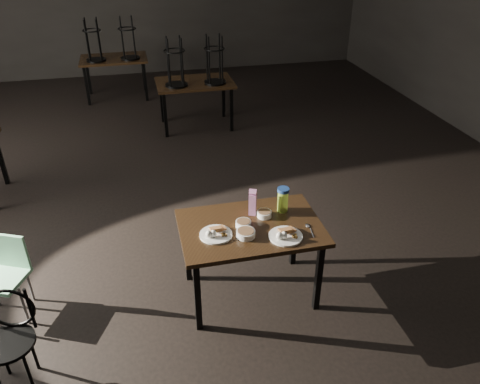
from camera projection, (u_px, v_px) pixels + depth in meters
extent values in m
plane|color=black|center=(157.00, 224.00, 5.28)|extent=(12.00, 12.00, 0.00)
cube|color=black|center=(251.00, 228.00, 3.96)|extent=(1.20, 0.80, 0.04)
cube|color=black|center=(198.00, 296.00, 3.78)|extent=(0.05, 0.05, 0.71)
cube|color=black|center=(319.00, 277.00, 3.98)|extent=(0.05, 0.05, 0.71)
cube|color=black|center=(187.00, 249.00, 4.31)|extent=(0.05, 0.05, 0.71)
cube|color=black|center=(294.00, 234.00, 4.52)|extent=(0.05, 0.05, 0.71)
cylinder|color=white|center=(216.00, 234.00, 3.82)|extent=(0.27, 0.27, 0.02)
cube|color=#A66C3B|center=(215.00, 226.00, 3.83)|extent=(0.10, 0.10, 0.05)
cube|color=#A66C3B|center=(219.00, 225.00, 3.84)|extent=(0.11, 0.11, 0.03)
ellipsoid|color=white|center=(209.00, 234.00, 3.76)|extent=(0.05, 0.05, 0.06)
ellipsoid|color=white|center=(213.00, 234.00, 3.77)|extent=(0.05, 0.05, 0.06)
cylinder|color=white|center=(286.00, 236.00, 3.80)|extent=(0.28, 0.28, 0.02)
cube|color=#A66C3B|center=(285.00, 227.00, 3.81)|extent=(0.10, 0.10, 0.05)
cube|color=#A66C3B|center=(289.00, 227.00, 3.82)|extent=(0.12, 0.12, 0.03)
ellipsoid|color=white|center=(279.00, 236.00, 3.74)|extent=(0.05, 0.05, 0.07)
ellipsoid|color=white|center=(284.00, 235.00, 3.74)|extent=(0.05, 0.05, 0.07)
cylinder|color=white|center=(243.00, 224.00, 3.92)|extent=(0.13, 0.13, 0.05)
cylinder|color=brown|center=(243.00, 222.00, 3.91)|extent=(0.11, 0.11, 0.01)
cylinder|color=white|center=(264.00, 214.00, 4.05)|extent=(0.13, 0.13, 0.05)
cylinder|color=brown|center=(264.00, 212.00, 4.05)|extent=(0.11, 0.11, 0.01)
cylinder|color=white|center=(246.00, 234.00, 3.80)|extent=(0.16, 0.16, 0.05)
cylinder|color=brown|center=(246.00, 232.00, 3.79)|extent=(0.13, 0.13, 0.01)
cube|color=#981B75|center=(253.00, 204.00, 4.05)|extent=(0.08, 0.08, 0.20)
cube|color=#981B75|center=(253.00, 192.00, 3.99)|extent=(0.08, 0.08, 0.06)
cylinder|color=#B2E142|center=(283.00, 201.00, 4.10)|extent=(0.12, 0.12, 0.20)
cylinder|color=navy|center=(283.00, 190.00, 4.04)|extent=(0.14, 0.14, 0.03)
ellipsoid|color=silver|center=(308.00, 226.00, 3.94)|extent=(0.05, 0.06, 0.01)
cube|color=silver|center=(312.00, 233.00, 3.86)|extent=(0.03, 0.13, 0.00)
cylinder|color=black|center=(8.00, 344.00, 3.29)|extent=(0.37, 0.37, 0.03)
torus|color=black|center=(10.00, 308.00, 3.33)|extent=(0.35, 0.09, 0.36)
cylinder|color=black|center=(33.00, 350.00, 3.50)|extent=(0.02, 0.02, 0.41)
cylinder|color=black|center=(3.00, 355.00, 3.46)|extent=(0.02, 0.02, 0.41)
cylinder|color=black|center=(29.00, 372.00, 3.33)|extent=(0.02, 0.02, 0.41)
cube|color=#7FC69A|center=(3.00, 279.00, 3.89)|extent=(0.46, 0.46, 0.04)
cube|color=#7FC69A|center=(9.00, 251.00, 3.93)|extent=(0.33, 0.17, 0.33)
cylinder|color=slate|center=(24.00, 306.00, 3.90)|extent=(0.02, 0.02, 0.40)
cylinder|color=slate|center=(29.00, 283.00, 4.14)|extent=(0.02, 0.02, 0.40)
cube|color=black|center=(1.00, 159.00, 5.90)|extent=(0.05, 0.05, 0.71)
cube|color=black|center=(195.00, 83.00, 7.36)|extent=(1.20, 0.80, 0.04)
cube|color=black|center=(165.00, 115.00, 7.18)|extent=(0.05, 0.05, 0.71)
cube|color=black|center=(231.00, 110.00, 7.38)|extent=(0.05, 0.05, 0.71)
cube|color=black|center=(162.00, 101.00, 7.71)|extent=(0.05, 0.05, 0.71)
cube|color=black|center=(223.00, 97.00, 7.92)|extent=(0.05, 0.05, 0.71)
cylinder|color=black|center=(177.00, 85.00, 7.15)|extent=(0.34, 0.34, 0.03)
torus|color=black|center=(174.00, 52.00, 6.90)|extent=(0.32, 0.32, 0.02)
cylinder|color=black|center=(181.00, 59.00, 7.07)|extent=(0.03, 0.03, 0.70)
cylinder|color=black|center=(168.00, 60.00, 7.03)|extent=(0.03, 0.03, 0.70)
cylinder|color=black|center=(169.00, 63.00, 6.87)|extent=(0.03, 0.03, 0.70)
cylinder|color=black|center=(182.00, 62.00, 6.90)|extent=(0.03, 0.03, 0.70)
cylinder|color=black|center=(215.00, 82.00, 7.27)|extent=(0.34, 0.34, 0.03)
torus|color=black|center=(214.00, 50.00, 7.02)|extent=(0.32, 0.32, 0.02)
cylinder|color=black|center=(220.00, 57.00, 7.19)|extent=(0.03, 0.03, 0.70)
cylinder|color=black|center=(207.00, 57.00, 7.15)|extent=(0.03, 0.03, 0.70)
cylinder|color=black|center=(209.00, 61.00, 6.98)|extent=(0.03, 0.03, 0.70)
cylinder|color=black|center=(222.00, 60.00, 7.02)|extent=(0.03, 0.03, 0.70)
cube|color=black|center=(114.00, 59.00, 8.58)|extent=(1.20, 0.80, 0.04)
cube|color=black|center=(87.00, 86.00, 8.40)|extent=(0.05, 0.05, 0.71)
cube|color=black|center=(145.00, 82.00, 8.61)|extent=(0.05, 0.05, 0.71)
cube|color=black|center=(88.00, 76.00, 8.94)|extent=(0.05, 0.05, 0.71)
cube|color=black|center=(144.00, 72.00, 9.14)|extent=(0.05, 0.05, 0.71)
cylinder|color=black|center=(96.00, 60.00, 8.38)|extent=(0.34, 0.34, 0.03)
torus|color=black|center=(92.00, 31.00, 8.12)|extent=(0.32, 0.32, 0.02)
cylinder|color=black|center=(99.00, 38.00, 8.29)|extent=(0.03, 0.03, 0.70)
cylinder|color=black|center=(87.00, 38.00, 8.25)|extent=(0.03, 0.03, 0.70)
cylinder|color=black|center=(87.00, 41.00, 8.09)|extent=(0.03, 0.03, 0.70)
cylinder|color=black|center=(99.00, 40.00, 8.13)|extent=(0.03, 0.03, 0.70)
cylinder|color=black|center=(130.00, 58.00, 8.49)|extent=(0.34, 0.34, 0.03)
torus|color=black|center=(127.00, 30.00, 8.24)|extent=(0.32, 0.32, 0.02)
cylinder|color=black|center=(133.00, 36.00, 8.41)|extent=(0.03, 0.03, 0.70)
cylinder|color=black|center=(122.00, 36.00, 8.37)|extent=(0.03, 0.03, 0.70)
cylinder|color=black|center=(122.00, 39.00, 8.21)|extent=(0.03, 0.03, 0.70)
cylinder|color=black|center=(134.00, 38.00, 8.24)|extent=(0.03, 0.03, 0.70)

